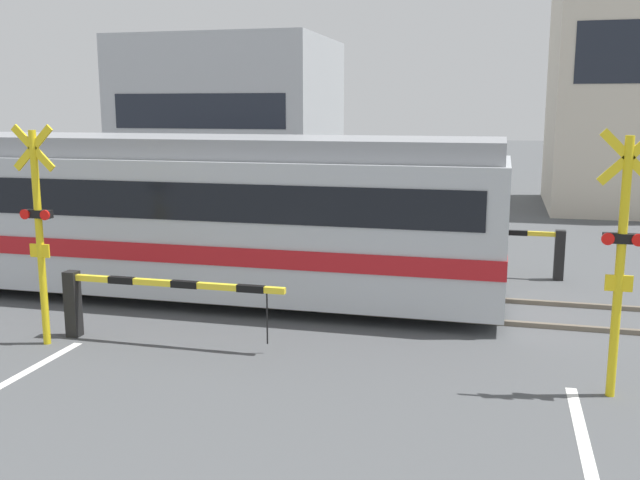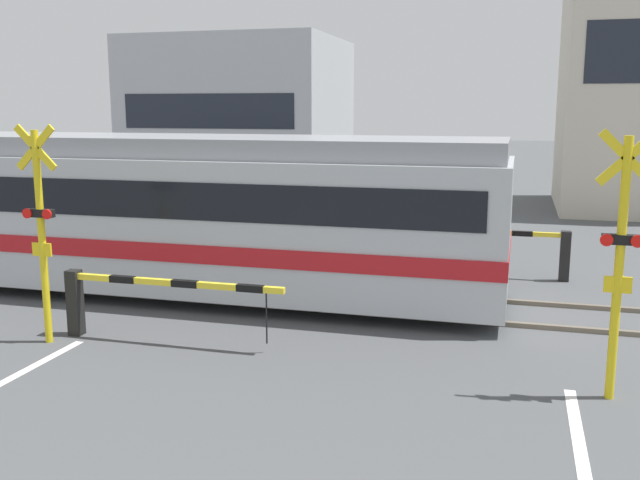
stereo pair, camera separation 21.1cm
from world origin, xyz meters
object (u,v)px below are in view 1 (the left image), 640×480
at_px(crossing_barrier_far, 515,243).
at_px(crossing_signal_right, 621,253).
at_px(crossing_signal_left, 39,226).
at_px(crossing_barrier_near, 124,294).
at_px(commuter_train, 70,205).

bearing_deg(crossing_barrier_far, crossing_signal_right, -79.96).
distance_m(crossing_signal_left, crossing_signal_right, 8.04).
xyz_separation_m(crossing_barrier_near, crossing_signal_left, (-1.10, -0.43, 1.09)).
height_order(commuter_train, crossing_barrier_far, commuter_train).
height_order(crossing_barrier_far, crossing_signal_left, crossing_signal_left).
relative_size(crossing_barrier_near, crossing_signal_left, 1.08).
distance_m(crossing_barrier_far, crossing_signal_left, 9.39).
bearing_deg(crossing_barrier_near, crossing_barrier_far, 44.87).
bearing_deg(commuter_train, crossing_signal_right, -19.24).
bearing_deg(crossing_barrier_far, crossing_signal_left, -138.06).
distance_m(crossing_barrier_near, crossing_signal_right, 7.04).
xyz_separation_m(crossing_barrier_near, crossing_barrier_far, (5.83, 5.81, 0.00)).
bearing_deg(crossing_barrier_far, commuter_train, -162.06).
distance_m(commuter_train, crossing_signal_left, 3.85).
height_order(commuter_train, crossing_signal_left, crossing_signal_left).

